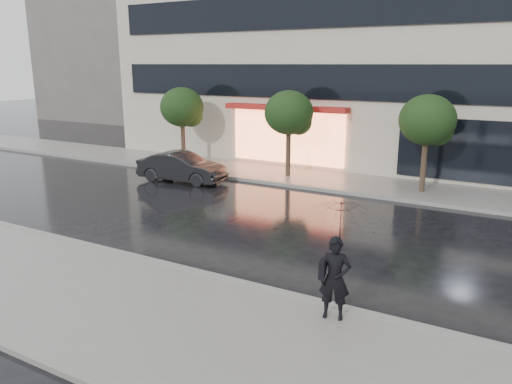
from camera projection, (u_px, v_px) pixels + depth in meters
The scene contains 11 objects.
ground at pixel (223, 263), 13.18m from camera, with size 120.00×120.00×0.00m, color black.
sidewalk_near at pixel (138, 313), 10.43m from camera, with size 60.00×4.50×0.12m, color slate.
sidewalk_far at pixel (352, 183), 21.79m from camera, with size 60.00×3.50×0.12m, color slate.
curb_near at pixel (201, 274), 12.32m from camera, with size 60.00×0.25×0.14m, color gray.
curb_far at pixel (338, 191), 20.32m from camera, with size 60.00×0.25×0.14m, color gray.
bg_building_left at pixel (125, 54), 46.97m from camera, with size 14.00×10.00×12.00m, color #59544F.
tree_far_west at pixel (183, 109), 25.17m from camera, with size 2.20×2.20×3.99m.
tree_mid_west at pixel (290, 114), 22.30m from camera, with size 2.20×2.20×3.99m.
tree_mid_east at pixel (429, 122), 19.43m from camera, with size 2.20×2.20×3.99m.
parked_car at pixel (182, 167), 22.15m from camera, with size 1.40×4.01×1.32m, color black.
pedestrian_with_umbrella at pixel (338, 241), 9.72m from camera, with size 1.23×1.25×2.47m.
Camera 1 is at (6.83, -10.26, 5.12)m, focal length 35.00 mm.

